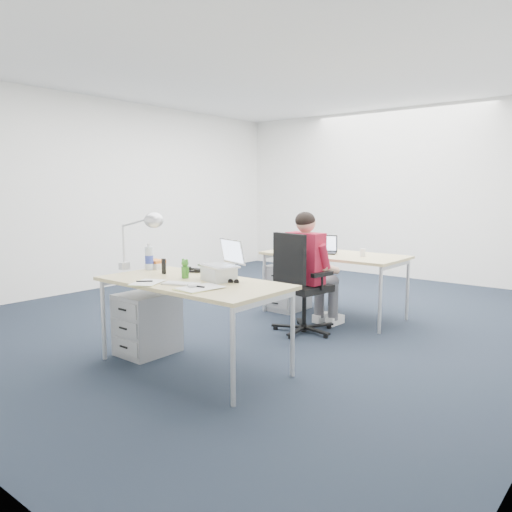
# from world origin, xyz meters

# --- Properties ---
(floor) EXTENTS (7.00, 7.00, 0.00)m
(floor) POSITION_xyz_m (0.00, 0.00, 0.00)
(floor) COLOR black
(floor) RESTS_ON ground
(room) EXTENTS (6.02, 7.02, 2.80)m
(room) POSITION_xyz_m (0.00, 0.00, 1.71)
(room) COLOR white
(room) RESTS_ON ground
(desk_near) EXTENTS (1.60, 0.80, 0.73)m
(desk_near) POSITION_xyz_m (0.56, -1.72, 0.68)
(desk_near) COLOR tan
(desk_near) RESTS_ON ground
(desk_far) EXTENTS (1.60, 0.80, 0.73)m
(desk_far) POSITION_xyz_m (0.57, 0.51, 0.68)
(desk_far) COLOR tan
(desk_far) RESTS_ON ground
(office_chair) EXTENTS (0.76, 0.76, 1.04)m
(office_chair) POSITION_xyz_m (0.67, -0.29, 0.29)
(office_chair) COLOR black
(office_chair) RESTS_ON ground
(seated_person) EXTENTS (0.39, 0.68, 1.23)m
(seated_person) POSITION_xyz_m (0.68, -0.12, 0.62)
(seated_person) COLOR #A5172E
(seated_person) RESTS_ON ground
(drawer_pedestal_near) EXTENTS (0.40, 0.50, 0.55)m
(drawer_pedestal_near) POSITION_xyz_m (-0.03, -1.72, 0.28)
(drawer_pedestal_near) COLOR #939497
(drawer_pedestal_near) RESTS_ON ground
(drawer_pedestal_far) EXTENTS (0.40, 0.50, 0.55)m
(drawer_pedestal_far) POSITION_xyz_m (-0.03, 0.44, 0.28)
(drawer_pedestal_far) COLOR #939497
(drawer_pedestal_far) RESTS_ON ground
(silver_laptop) EXTENTS (0.37, 0.32, 0.33)m
(silver_laptop) POSITION_xyz_m (0.72, -1.58, 0.90)
(silver_laptop) COLOR silver
(silver_laptop) RESTS_ON desk_near
(wireless_keyboard) EXTENTS (0.32, 0.21, 0.01)m
(wireless_keyboard) POSITION_xyz_m (0.60, -1.88, 0.74)
(wireless_keyboard) COLOR white
(wireless_keyboard) RESTS_ON desk_near
(computer_mouse) EXTENTS (0.10, 0.12, 0.04)m
(computer_mouse) POSITION_xyz_m (0.78, -1.92, 0.75)
(computer_mouse) COLOR white
(computer_mouse) RESTS_ON desk_near
(headphones) EXTENTS (0.24, 0.19, 0.04)m
(headphones) POSITION_xyz_m (0.21, -1.39, 0.75)
(headphones) COLOR black
(headphones) RESTS_ON desk_near
(can_koozie) EXTENTS (0.09, 0.09, 0.13)m
(can_koozie) POSITION_xyz_m (0.54, -1.54, 0.79)
(can_koozie) COLOR #161D44
(can_koozie) RESTS_ON desk_near
(water_bottle) EXTENTS (0.09, 0.09, 0.25)m
(water_bottle) POSITION_xyz_m (-0.17, -1.57, 0.85)
(water_bottle) COLOR silver
(water_bottle) RESTS_ON desk_near
(bear_figurine) EXTENTS (0.09, 0.07, 0.16)m
(bear_figurine) POSITION_xyz_m (0.41, -1.66, 0.81)
(bear_figurine) COLOR #247820
(bear_figurine) RESTS_ON desk_near
(book_stack) EXTENTS (0.20, 0.16, 0.08)m
(book_stack) POSITION_xyz_m (-0.19, -1.48, 0.77)
(book_stack) COLOR silver
(book_stack) RESTS_ON desk_near
(cordless_phone) EXTENTS (0.04, 0.03, 0.14)m
(cordless_phone) POSITION_xyz_m (0.12, -1.64, 0.80)
(cordless_phone) COLOR black
(cordless_phone) RESTS_ON desk_near
(papers_left) EXTENTS (0.30, 0.34, 0.01)m
(papers_left) POSITION_xyz_m (0.35, -2.02, 0.73)
(papers_left) COLOR #D3DA7E
(papers_left) RESTS_ON desk_near
(papers_right) EXTENTS (0.25, 0.34, 0.01)m
(papers_right) POSITION_xyz_m (0.83, -1.92, 0.74)
(papers_right) COLOR #D3DA7E
(papers_right) RESTS_ON desk_near
(sunglasses) EXTENTS (0.10, 0.08, 0.02)m
(sunglasses) POSITION_xyz_m (0.88, -1.58, 0.74)
(sunglasses) COLOR black
(sunglasses) RESTS_ON desk_near
(desk_lamp) EXTENTS (0.53, 0.35, 0.57)m
(desk_lamp) POSITION_xyz_m (-0.19, -1.71, 1.01)
(desk_lamp) COLOR silver
(desk_lamp) RESTS_ON desk_near
(dark_laptop) EXTENTS (0.39, 0.39, 0.22)m
(dark_laptop) POSITION_xyz_m (0.45, 0.47, 0.84)
(dark_laptop) COLOR black
(dark_laptop) RESTS_ON desk_far
(far_cup) EXTENTS (0.07, 0.07, 0.09)m
(far_cup) POSITION_xyz_m (0.93, 0.51, 0.77)
(far_cup) COLOR white
(far_cup) RESTS_ON desk_far
(far_papers) EXTENTS (0.22, 0.30, 0.01)m
(far_papers) POSITION_xyz_m (0.12, 0.67, 0.73)
(far_papers) COLOR white
(far_papers) RESTS_ON desk_far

